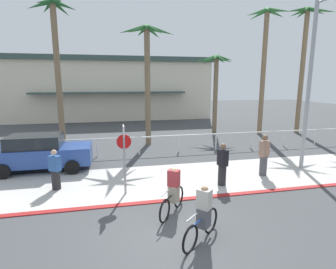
{
  "coord_description": "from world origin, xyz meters",
  "views": [
    {
      "loc": [
        -1.55,
        -6.33,
        4.07
      ],
      "look_at": [
        1.13,
        6.0,
        1.59
      ],
      "focal_mm": 28.72,
      "sensor_mm": 36.0,
      "label": 1
    }
  ],
  "objects": [
    {
      "name": "car_blue_1",
      "position": [
        -4.76,
        6.67,
        0.87
      ],
      "size": [
        4.4,
        2.02,
        1.69
      ],
      "color": "#284793",
      "rests_on": "ground"
    },
    {
      "name": "sidewalk_strip",
      "position": [
        0.0,
        4.2,
        0.01
      ],
      "size": [
        44.0,
        4.0,
        0.02
      ],
      "primitive_type": "cube",
      "color": "beige",
      "rests_on": "ground"
    },
    {
      "name": "pedestrian_1",
      "position": [
        2.71,
        3.14,
        0.8
      ],
      "size": [
        0.4,
        0.46,
        1.72
      ],
      "color": "#232326",
      "rests_on": "ground"
    },
    {
      "name": "palm_tree_5",
      "position": [
        9.99,
        12.58,
        6.65
      ],
      "size": [
        3.19,
        3.08,
        9.41
      ],
      "color": "#846B4C",
      "rests_on": "ground"
    },
    {
      "name": "palm_tree_3",
      "position": [
        0.87,
        10.98,
        5.65
      ],
      "size": [
        3.55,
        3.6,
        7.55
      ],
      "color": "#756047",
      "rests_on": "ground"
    },
    {
      "name": "pedestrian_0",
      "position": [
        -3.67,
        4.09,
        0.72
      ],
      "size": [
        0.48,
        0.44,
        1.58
      ],
      "color": "#232326",
      "rests_on": "ground"
    },
    {
      "name": "curb_paint",
      "position": [
        0.0,
        2.2,
        0.01
      ],
      "size": [
        44.0,
        0.24,
        0.03
      ],
      "primitive_type": "cube",
      "color": "maroon",
      "rests_on": "ground"
    },
    {
      "name": "palm_tree_4",
      "position": [
        6.68,
        13.99,
        4.78
      ],
      "size": [
        3.16,
        2.87,
        6.16
      ],
      "color": "#756047",
      "rests_on": "ground"
    },
    {
      "name": "stop_sign_bike_lane",
      "position": [
        -1.1,
        3.12,
        1.68
      ],
      "size": [
        0.52,
        0.56,
        2.56
      ],
      "color": "gray",
      "rests_on": "ground"
    },
    {
      "name": "ground_plane",
      "position": [
        0.0,
        10.0,
        0.0
      ],
      "size": [
        80.0,
        80.0,
        0.0
      ],
      "primitive_type": "plane",
      "color": "#424447"
    },
    {
      "name": "cyclist_blue_1",
      "position": [
        0.69,
        -0.28,
        0.69
      ],
      "size": [
        1.39,
        1.27,
        1.5
      ],
      "color": "black",
      "rests_on": "ground"
    },
    {
      "name": "rail_fence",
      "position": [
        0.0,
        8.5,
        0.84
      ],
      "size": [
        27.9,
        0.08,
        1.04
      ],
      "color": "white",
      "rests_on": "ground"
    },
    {
      "name": "streetlight_curb",
      "position": [
        7.31,
        4.14,
        4.28
      ],
      "size": [
        0.24,
        2.54,
        7.5
      ],
      "color": "#9EA0A5",
      "rests_on": "ground"
    },
    {
      "name": "pedestrian_2",
      "position": [
        4.95,
        3.84,
        0.86
      ],
      "size": [
        0.46,
        0.41,
        1.84
      ],
      "color": "#4C4C51",
      "rests_on": "ground"
    },
    {
      "name": "cyclist_black_0",
      "position": [
        0.28,
        1.35,
        0.69
      ],
      "size": [
        1.14,
        1.5,
        1.5
      ],
      "color": "black",
      "rests_on": "ground"
    },
    {
      "name": "palm_tree_6",
      "position": [
        13.21,
        12.34,
        7.08
      ],
      "size": [
        3.47,
        3.17,
        9.59
      ],
      "color": "#846B4C",
      "rests_on": "ground"
    },
    {
      "name": "building_backdrop",
      "position": [
        -1.41,
        27.1,
        3.35
      ],
      "size": [
        22.39,
        11.63,
        6.67
      ],
      "color": "beige",
      "rests_on": "ground"
    },
    {
      "name": "palm_tree_2",
      "position": [
        -4.61,
        11.81,
        6.26
      ],
      "size": [
        2.88,
        2.92,
        8.92
      ],
      "color": "#756047",
      "rests_on": "ground"
    }
  ]
}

